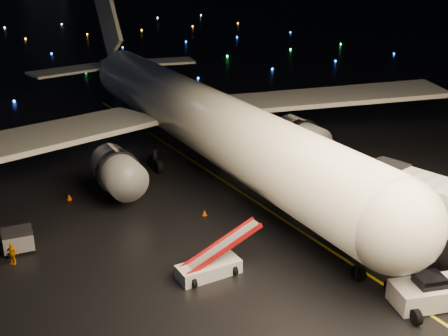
{
  "coord_description": "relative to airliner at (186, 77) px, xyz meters",
  "views": [
    {
      "loc": [
        -13.94,
        -23.59,
        21.22
      ],
      "look_at": [
        7.29,
        12.0,
        5.0
      ],
      "focal_mm": 45.0,
      "sensor_mm": 36.0,
      "label": 1
    }
  ],
  "objects": [
    {
      "name": "pushback_tug",
      "position": [
        0.68,
        -31.72,
        -7.87
      ],
      "size": [
        5.03,
        3.64,
        2.15
      ],
      "primitive_type": "cube",
      "rotation": [
        0.0,
        0.0,
        -0.31
      ],
      "color": "silver",
      "rests_on": "ground"
    },
    {
      "name": "baggage_cart_0",
      "position": [
        -20.15,
        -11.37,
        -8.03
      ],
      "size": [
        2.35,
        1.8,
        1.84
      ],
      "primitive_type": "cube",
      "rotation": [
        0.0,
        0.0,
        -0.14
      ],
      "color": "gray",
      "rests_on": "ground"
    },
    {
      "name": "airliner",
      "position": [
        0.0,
        0.0,
        0.0
      ],
      "size": [
        65.43,
        62.4,
        17.9
      ],
      "primitive_type": null,
      "rotation": [
        0.0,
        0.0,
        -0.04
      ],
      "color": "white",
      "rests_on": "ground"
    },
    {
      "name": "safety_cone_0",
      "position": [
        -5.23,
        -13.14,
        -8.7
      ],
      "size": [
        0.5,
        0.5,
        0.49
      ],
      "primitive_type": "cone",
      "rotation": [
        0.0,
        0.0,
        0.17
      ],
      "color": "#F74D04",
      "rests_on": "ground"
    },
    {
      "name": "crew_c",
      "position": [
        -20.95,
        -13.01,
        -8.12
      ],
      "size": [
        0.99,
        0.94,
        1.65
      ],
      "primitive_type": "imported",
      "rotation": [
        0.0,
        0.0,
        -0.71
      ],
      "color": "#FE9600",
      "rests_on": "ground"
    },
    {
      "name": "belt_loader",
      "position": [
        -9.56,
        -21.57,
        -7.37
      ],
      "size": [
        6.57,
        1.93,
        3.17
      ],
      "primitive_type": null,
      "rotation": [
        0.0,
        0.0,
        -0.02
      ],
      "color": "silver",
      "rests_on": "ground"
    },
    {
      "name": "lane_centre",
      "position": [
        0.04,
        -12.45,
        -8.94
      ],
      "size": [
        0.25,
        80.0,
        0.02
      ],
      "primitive_type": "cube",
      "color": "gold",
      "rests_on": "ground"
    },
    {
      "name": "safety_cone_1",
      "position": [
        -10.12,
        -7.02,
        -8.67
      ],
      "size": [
        0.49,
        0.49,
        0.55
      ],
      "primitive_type": "cone",
      "rotation": [
        0.0,
        0.0,
        0.01
      ],
      "color": "#F74D04",
      "rests_on": "ground"
    },
    {
      "name": "safety_cone_2",
      "position": [
        -14.22,
        -4.06,
        -8.67
      ],
      "size": [
        0.61,
        0.61,
        0.56
      ],
      "primitive_type": "cone",
      "rotation": [
        0.0,
        0.0,
        -0.27
      ],
      "color": "#F74D04",
      "rests_on": "ground"
    }
  ]
}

